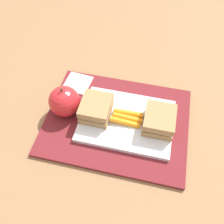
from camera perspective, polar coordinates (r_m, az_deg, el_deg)
ground_plane at (r=0.63m, az=1.10°, el=-2.41°), size 2.40×2.40×0.00m
lunchbag_mat at (r=0.63m, az=1.11°, el=-2.16°), size 0.36×0.28×0.01m
food_tray at (r=0.62m, az=3.40°, el=-2.03°), size 0.23×0.17×0.01m
sandwich_half_left at (r=0.59m, az=10.94°, el=-1.93°), size 0.07×0.08×0.04m
sandwich_half_right at (r=0.60m, az=-3.75°, el=0.81°), size 0.07×0.08×0.04m
carrot_sticks_bundle at (r=0.61m, az=3.50°, el=-1.36°), size 0.08×0.04×0.02m
apple at (r=0.62m, az=-10.92°, el=2.70°), size 0.08×0.08×0.09m
paper_napkin at (r=0.71m, az=-8.00°, el=6.67°), size 0.08×0.08×0.00m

